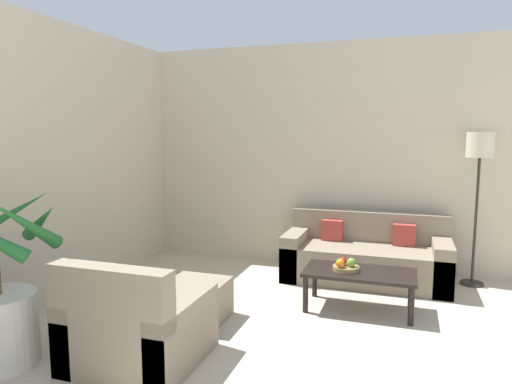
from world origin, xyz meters
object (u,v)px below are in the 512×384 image
floor_lamp (480,158)px  coffee_table (359,276)px  fruit_bowl (346,268)px  orange_fruit (340,263)px  armchair (137,328)px  sofa_loveseat (366,257)px  apple_green (351,262)px  ottoman (195,301)px  apple_red (343,261)px

floor_lamp → coffee_table: 1.88m
fruit_bowl → orange_fruit: size_ratio=3.01×
floor_lamp → armchair: (-2.49, -2.61, -1.12)m
sofa_loveseat → apple_green: bearing=-93.4°
sofa_loveseat → armchair: bearing=-119.8°
floor_lamp → coffee_table: size_ratio=1.63×
armchair → ottoman: 0.82m
sofa_loveseat → floor_lamp: bearing=10.5°
coffee_table → apple_red: (-0.16, 0.01, 0.13)m
fruit_bowl → apple_green: apple_green is taller
apple_red → orange_fruit: (-0.01, -0.09, 0.00)m
floor_lamp → apple_red: floor_lamp is taller
fruit_bowl → apple_red: bearing=141.5°
fruit_bowl → sofa_loveseat: bearing=83.6°
fruit_bowl → floor_lamp: bearing=42.7°
floor_lamp → armchair: size_ratio=1.89×
fruit_bowl → orange_fruit: orange_fruit is taller
coffee_table → ottoman: (-1.35, -0.69, -0.15)m
fruit_bowl → armchair: bearing=-130.6°
sofa_loveseat → ottoman: (-1.33, -1.59, -0.09)m
floor_lamp → apple_green: bearing=-135.9°
apple_red → armchair: armchair is taller
coffee_table → apple_green: (-0.08, -0.02, 0.13)m
sofa_loveseat → apple_green: sofa_loveseat is taller
fruit_bowl → orange_fruit: (-0.04, -0.06, 0.06)m
floor_lamp → apple_green: 1.87m
fruit_bowl → armchair: (-1.28, -1.49, -0.13)m
floor_lamp → ottoman: (-2.44, -1.80, -1.20)m
apple_green → apple_red: bearing=158.3°
coffee_table → sofa_loveseat: bearing=91.3°
coffee_table → ottoman: 1.52m
apple_green → ottoman: bearing=-152.3°
sofa_loveseat → coffee_table: 0.91m
floor_lamp → orange_fruit: 1.96m
ottoman → orange_fruit: bearing=27.5°
sofa_loveseat → fruit_bowl: (-0.10, -0.92, 0.13)m
apple_red → ottoman: bearing=-149.5°
sofa_loveseat → armchair: size_ratio=2.04×
coffee_table → armchair: armchair is taller
apple_red → armchair: 1.97m
orange_fruit → ottoman: 1.36m
apple_green → ottoman: (-1.27, -0.67, -0.28)m
floor_lamp → apple_green: size_ratio=20.25×
sofa_loveseat → fruit_bowl: 0.93m
coffee_table → fruit_bowl: size_ratio=4.11×
orange_fruit → fruit_bowl: bearing=54.5°
sofa_loveseat → apple_red: (-0.14, -0.89, 0.19)m
orange_fruit → armchair: size_ratio=0.09×
coffee_table → orange_fruit: (-0.17, -0.08, 0.13)m
fruit_bowl → apple_red: size_ratio=3.22×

